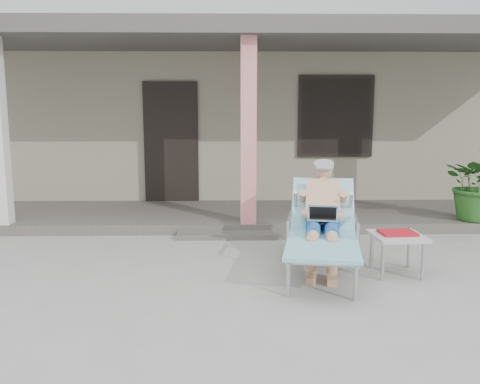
{
  "coord_description": "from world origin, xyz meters",
  "views": [
    {
      "loc": [
        -0.25,
        -5.02,
        1.76
      ],
      "look_at": [
        -0.15,
        0.6,
        0.85
      ],
      "focal_mm": 38.0,
      "sensor_mm": 36.0,
      "label": 1
    }
  ],
  "objects": [
    {
      "name": "ground",
      "position": [
        0.0,
        0.0,
        0.0
      ],
      "size": [
        60.0,
        60.0,
        0.0
      ],
      "primitive_type": "plane",
      "color": "#9E9E99",
      "rests_on": "ground"
    },
    {
      "name": "house",
      "position": [
        0.0,
        6.5,
        1.67
      ],
      "size": [
        10.4,
        5.4,
        3.3
      ],
      "color": "#9F977E",
      "rests_on": "ground"
    },
    {
      "name": "porch_deck",
      "position": [
        0.0,
        3.0,
        0.07
      ],
      "size": [
        10.0,
        2.0,
        0.15
      ],
      "primitive_type": "cube",
      "color": "#605B56",
      "rests_on": "ground"
    },
    {
      "name": "porch_overhang",
      "position": [
        0.0,
        2.95,
        2.79
      ],
      "size": [
        10.0,
        2.3,
        2.85
      ],
      "color": "silver",
      "rests_on": "porch_deck"
    },
    {
      "name": "porch_step",
      "position": [
        0.0,
        1.85,
        0.04
      ],
      "size": [
        2.0,
        0.3,
        0.07
      ],
      "primitive_type": "cube",
      "color": "#605B56",
      "rests_on": "ground"
    },
    {
      "name": "lounger",
      "position": [
        0.76,
        0.45,
        0.77
      ],
      "size": [
        1.04,
        1.99,
        1.25
      ],
      "rotation": [
        0.0,
        0.0,
        -0.18
      ],
      "color": "#B7B7BC",
      "rests_on": "ground"
    },
    {
      "name": "side_table",
      "position": [
        1.54,
        0.25,
        0.4
      ],
      "size": [
        0.57,
        0.57,
        0.48
      ],
      "rotation": [
        0.0,
        0.0,
        0.08
      ],
      "color": "#B6B6B1",
      "rests_on": "ground"
    },
    {
      "name": "potted_palm",
      "position": [
        3.38,
        2.25,
        0.7
      ],
      "size": [
        1.19,
        1.1,
        1.09
      ],
      "primitive_type": "imported",
      "rotation": [
        0.0,
        0.0,
        -0.29
      ],
      "color": "#26591E",
      "rests_on": "porch_deck"
    }
  ]
}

